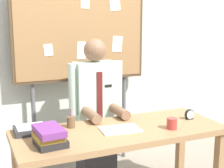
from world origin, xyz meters
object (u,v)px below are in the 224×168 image
(pen_holder, at_px, (71,122))
(desk, at_px, (120,140))
(paper_tray, at_px, (31,129))
(open_notebook, at_px, (120,129))
(desk_clock, at_px, (190,115))
(bulletin_board, at_px, (81,28))
(person, at_px, (96,118))
(book_stack, at_px, (49,136))
(coffee_mug, at_px, (172,123))

(pen_holder, bearing_deg, desk, -29.22)
(paper_tray, bearing_deg, pen_holder, -0.44)
(desk, xyz_separation_m, open_notebook, (-0.01, -0.02, 0.10))
(desk_clock, relative_size, pen_holder, 0.58)
(desk, height_order, bulletin_board, bulletin_board)
(pen_holder, bearing_deg, person, 45.26)
(desk_clock, distance_m, paper_tray, 1.40)
(book_stack, bearing_deg, desk_clock, 5.29)
(open_notebook, bearing_deg, bulletin_board, 89.31)
(desk, height_order, open_notebook, open_notebook)
(book_stack, height_order, paper_tray, book_stack)
(bulletin_board, distance_m, coffee_mug, 1.44)
(book_stack, relative_size, open_notebook, 0.94)
(open_notebook, bearing_deg, pen_holder, 147.58)
(desk, relative_size, open_notebook, 5.48)
(person, distance_m, desk_clock, 0.91)
(bulletin_board, relative_size, paper_tray, 8.34)
(desk, bearing_deg, coffee_mug, -22.49)
(person, height_order, open_notebook, person)
(book_stack, distance_m, desk_clock, 1.32)
(bulletin_board, bearing_deg, coffee_mug, -71.29)
(desk_clock, distance_m, pen_holder, 1.08)
(open_notebook, bearing_deg, paper_tray, 161.71)
(desk, height_order, person, person)
(book_stack, height_order, open_notebook, book_stack)
(desk_clock, xyz_separation_m, pen_holder, (-1.06, 0.21, 0.01))
(desk, xyz_separation_m, person, (0.00, 0.57, 0.03))
(person, distance_m, open_notebook, 0.60)
(person, height_order, coffee_mug, person)
(desk, relative_size, bulletin_board, 0.81)
(desk, xyz_separation_m, paper_tray, (-0.70, 0.21, 0.12))
(open_notebook, distance_m, coffee_mug, 0.43)
(coffee_mug, xyz_separation_m, pen_holder, (-0.76, 0.37, 0.00))
(bulletin_board, relative_size, pen_holder, 13.55)
(desk_clock, bearing_deg, person, 140.27)
(desk_clock, xyz_separation_m, coffee_mug, (-0.30, -0.16, 0.00))
(coffee_mug, height_order, paper_tray, coffee_mug)
(person, bearing_deg, paper_tray, -152.34)
(desk_clock, bearing_deg, coffee_mug, -151.98)
(bulletin_board, bearing_deg, paper_tray, -131.21)
(desk, distance_m, open_notebook, 0.10)
(pen_holder, bearing_deg, desk_clock, -11.15)
(desk_clock, height_order, pen_holder, pen_holder)
(person, relative_size, open_notebook, 4.59)
(coffee_mug, distance_m, paper_tray, 1.15)
(book_stack, xyz_separation_m, pen_holder, (0.26, 0.33, -0.02))
(book_stack, xyz_separation_m, paper_tray, (-0.07, 0.33, -0.04))
(desk, distance_m, person, 0.57)
(book_stack, xyz_separation_m, coffee_mug, (1.02, -0.04, -0.02))
(person, relative_size, book_stack, 4.89)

